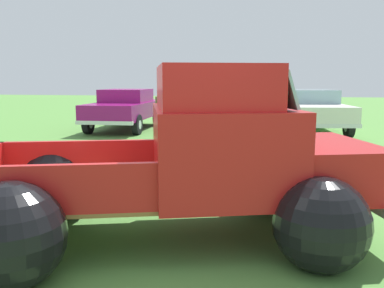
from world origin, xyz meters
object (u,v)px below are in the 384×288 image
show_car_1 (211,108)px  show_car_2 (311,109)px  spectator_1 (165,117)px  lane_cone_0 (268,173)px  show_car_0 (125,107)px  vintage_pickup_truck (197,172)px

show_car_1 → show_car_2: bearing=96.3°
spectator_1 → lane_cone_0: (2.43, -2.92, -0.59)m
show_car_2 → spectator_1: 6.49m
show_car_1 → spectator_1: bearing=-5.4°
show_car_1 → show_car_2: same height
show_car_0 → lane_cone_0: 9.16m
show_car_2 → show_car_1: bearing=-91.0°
spectator_1 → lane_cone_0: bearing=58.1°
show_car_0 → spectator_1: size_ratio=2.76×
lane_cone_0 → show_car_1: bearing=104.6°
show_car_2 → show_car_0: bearing=-92.7°
vintage_pickup_truck → spectator_1: vintage_pickup_truck is taller
spectator_1 → lane_cone_0: size_ratio=2.54×
show_car_0 → lane_cone_0: size_ratio=7.00×
show_car_1 → spectator_1: 4.87m
show_car_1 → lane_cone_0: show_car_1 is taller
vintage_pickup_truck → show_car_1: (-1.26, 9.84, 0.02)m
show_car_2 → vintage_pickup_truck: bearing=-19.8°
show_car_1 → lane_cone_0: bearing=14.0°
lane_cone_0 → spectator_1: bearing=129.7°
show_car_0 → spectator_1: bearing=27.7°
spectator_1 → lane_cone_0: spectator_1 is taller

